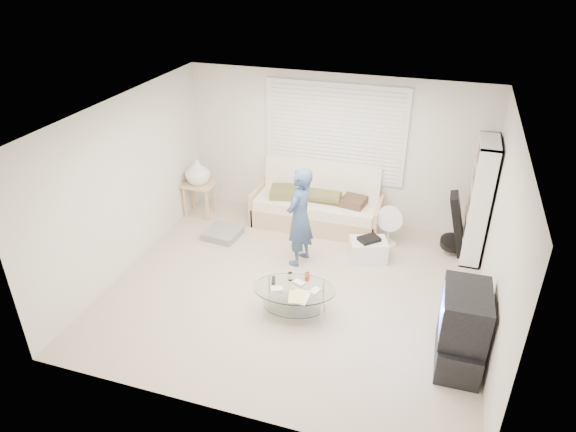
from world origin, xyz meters
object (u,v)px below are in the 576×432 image
(bookshelf, at_px, (479,201))
(tv_unit, at_px, (462,329))
(futon_sofa, at_px, (317,206))
(coffee_table, at_px, (295,293))

(bookshelf, height_order, tv_unit, bookshelf)
(futon_sofa, relative_size, tv_unit, 2.17)
(futon_sofa, height_order, bookshelf, bookshelf)
(bookshelf, xyz_separation_m, tv_unit, (-0.13, -2.42, -0.46))
(futon_sofa, bearing_deg, tv_unit, -48.11)
(bookshelf, bearing_deg, coffee_table, -135.05)
(futon_sofa, xyz_separation_m, tv_unit, (2.37, -2.64, 0.13))
(bookshelf, bearing_deg, futon_sofa, 174.95)
(tv_unit, bearing_deg, coffee_table, 172.72)
(bookshelf, distance_m, tv_unit, 2.47)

